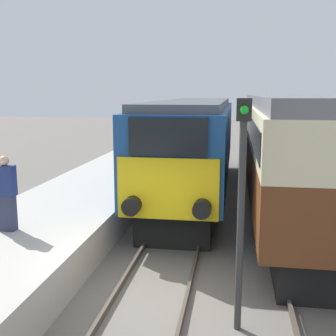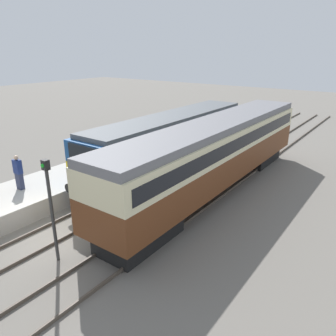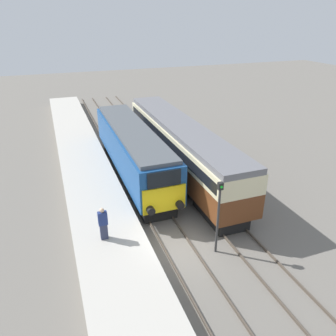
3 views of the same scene
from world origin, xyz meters
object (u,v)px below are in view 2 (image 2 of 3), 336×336
object	(u,v)px
signal_post	(51,203)
passenger_carriage	(216,150)
person_on_platform	(18,172)
locomotive	(172,142)

from	to	relation	value
signal_post	passenger_carriage	bearing A→B (deg)	79.34
passenger_carriage	person_on_platform	bearing A→B (deg)	-133.88
locomotive	signal_post	world-z (taller)	signal_post
locomotive	person_on_platform	xyz separation A→B (m)	(-3.55, -7.97, -0.33)
person_on_platform	signal_post	world-z (taller)	signal_post
passenger_carriage	signal_post	xyz separation A→B (m)	(-1.70, -9.03, -0.04)
signal_post	locomotive	bearing A→B (deg)	99.86
locomotive	signal_post	distance (m)	9.93
passenger_carriage	person_on_platform	size ratio (longest dim) A/B	9.74
locomotive	passenger_carriage	distance (m)	3.49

